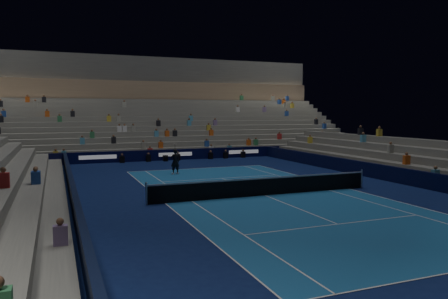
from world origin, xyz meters
name	(u,v)px	position (x,y,z in m)	size (l,w,h in m)	color
ground	(265,195)	(0.00, 0.00, 0.00)	(90.00, 90.00, 0.00)	#0C1A4D
court_surface	(265,195)	(0.00, 0.00, 0.01)	(10.97, 23.77, 0.01)	#1C5C9C
sponsor_barrier_far	(175,155)	(0.00, 18.50, 0.50)	(44.00, 0.25, 1.00)	black
sponsor_barrier_east	(405,176)	(9.70, 0.00, 0.50)	(0.25, 37.00, 1.00)	black
sponsor_barrier_west	(74,200)	(-9.70, 0.00, 0.50)	(0.25, 37.00, 1.00)	black
grandstand_main	(153,122)	(0.00, 27.90, 3.38)	(44.00, 15.20, 11.20)	slate
grandstand_east	(446,167)	(13.17, 0.00, 0.92)	(5.00, 37.00, 2.50)	slate
tennis_net	(265,186)	(0.00, 0.00, 0.50)	(12.90, 0.10, 1.10)	#B2B2B7
tennis_player	(175,162)	(-2.40, 9.57, 0.90)	(0.66, 0.43, 1.81)	black
broadcast_camera	(165,158)	(-1.10, 17.83, 0.28)	(0.42, 0.85, 0.53)	black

